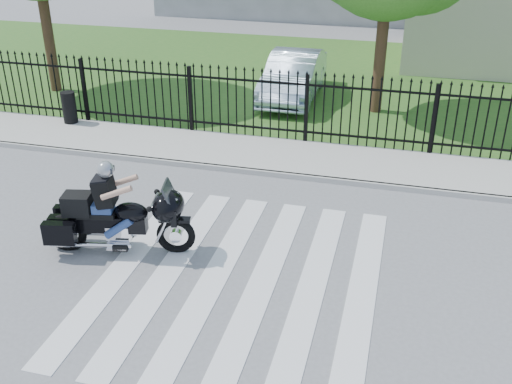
# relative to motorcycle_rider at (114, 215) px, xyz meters

# --- Properties ---
(ground) EXTENTS (120.00, 120.00, 0.00)m
(ground) POSITION_rel_motorcycle_rider_xyz_m (2.32, -0.32, -0.72)
(ground) COLOR slate
(ground) RESTS_ON ground
(crosswalk) EXTENTS (5.00, 5.50, 0.01)m
(crosswalk) POSITION_rel_motorcycle_rider_xyz_m (2.32, -0.32, -0.71)
(crosswalk) COLOR silver
(crosswalk) RESTS_ON ground
(sidewalk) EXTENTS (40.00, 2.00, 0.12)m
(sidewalk) POSITION_rel_motorcycle_rider_xyz_m (2.32, 4.68, -0.66)
(sidewalk) COLOR #ADAAA3
(sidewalk) RESTS_ON ground
(curb) EXTENTS (40.00, 0.12, 0.12)m
(curb) POSITION_rel_motorcycle_rider_xyz_m (2.32, 3.68, -0.66)
(curb) COLOR #ADAAA3
(curb) RESTS_ON ground
(grass_strip) EXTENTS (40.00, 12.00, 0.02)m
(grass_strip) POSITION_rel_motorcycle_rider_xyz_m (2.32, 11.68, -0.71)
(grass_strip) COLOR #2B5C1F
(grass_strip) RESTS_ON ground
(iron_fence) EXTENTS (26.00, 0.04, 1.80)m
(iron_fence) POSITION_rel_motorcycle_rider_xyz_m (2.32, 5.68, 0.19)
(iron_fence) COLOR black
(iron_fence) RESTS_ON ground
(motorcycle_rider) EXTENTS (2.62, 1.22, 1.75)m
(motorcycle_rider) POSITION_rel_motorcycle_rider_xyz_m (0.00, 0.00, 0.00)
(motorcycle_rider) COLOR black
(motorcycle_rider) RESTS_ON ground
(parked_car) EXTENTS (1.49, 4.16, 1.37)m
(parked_car) POSITION_rel_motorcycle_rider_xyz_m (1.27, 9.28, -0.01)
(parked_car) COLOR silver
(parked_car) RESTS_ON grass_strip
(litter_bin) EXTENTS (0.48, 0.48, 0.84)m
(litter_bin) POSITION_rel_motorcycle_rider_xyz_m (-4.02, 5.38, -0.18)
(litter_bin) COLOR black
(litter_bin) RESTS_ON sidewalk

